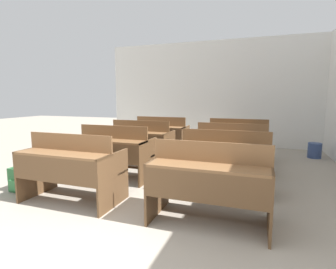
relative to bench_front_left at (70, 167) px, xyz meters
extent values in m
cube|color=silver|center=(0.87, 5.11, 1.05)|extent=(6.32, 0.06, 3.06)
cube|color=brown|center=(-0.64, 0.04, -0.13)|extent=(0.03, 0.73, 0.71)
cube|color=brown|center=(0.64, 0.04, -0.13)|extent=(0.03, 0.73, 0.71)
cube|color=brown|center=(0.00, -0.15, 0.21)|extent=(1.30, 0.34, 0.03)
cube|color=brown|center=(0.00, -0.31, 0.03)|extent=(1.24, 0.02, 0.32)
cube|color=brown|center=(0.00, 0.01, 0.34)|extent=(1.30, 0.02, 0.23)
cube|color=brown|center=(0.00, 0.27, -0.08)|extent=(1.30, 0.28, 0.03)
cube|color=brown|center=(0.00, 0.27, -0.34)|extent=(1.24, 0.04, 0.04)
cube|color=brown|center=(1.25, 0.04, -0.13)|extent=(0.03, 0.73, 0.71)
cube|color=brown|center=(2.52, 0.04, -0.13)|extent=(0.03, 0.73, 0.71)
cube|color=brown|center=(1.88, -0.15, 0.21)|extent=(1.30, 0.34, 0.03)
cube|color=brown|center=(1.88, -0.31, 0.03)|extent=(1.24, 0.02, 0.32)
cube|color=brown|center=(1.88, 0.00, 0.34)|extent=(1.30, 0.02, 0.23)
cube|color=brown|center=(1.88, 0.26, -0.08)|extent=(1.30, 0.28, 0.03)
cube|color=brown|center=(1.88, 0.26, -0.34)|extent=(1.24, 0.04, 0.04)
cube|color=brown|center=(-0.65, 1.15, -0.13)|extent=(0.03, 0.73, 0.71)
cube|color=brown|center=(0.63, 1.15, -0.13)|extent=(0.03, 0.73, 0.71)
cube|color=brown|center=(-0.01, 0.96, 0.21)|extent=(1.30, 0.34, 0.03)
cube|color=brown|center=(-0.01, 0.80, 0.03)|extent=(1.24, 0.02, 0.32)
cube|color=brown|center=(-0.01, 1.11, 0.34)|extent=(1.30, 0.02, 0.23)
cube|color=brown|center=(-0.01, 1.38, -0.08)|extent=(1.30, 0.28, 0.03)
cube|color=brown|center=(-0.01, 1.38, -0.34)|extent=(1.24, 0.04, 0.04)
cube|color=brown|center=(1.26, 1.13, -0.13)|extent=(0.03, 0.73, 0.71)
cube|color=brown|center=(2.54, 1.13, -0.13)|extent=(0.03, 0.73, 0.71)
cube|color=brown|center=(1.90, 0.94, 0.21)|extent=(1.30, 0.34, 0.03)
cube|color=brown|center=(1.90, 0.78, 0.03)|extent=(1.24, 0.02, 0.32)
cube|color=brown|center=(1.90, 1.09, 0.34)|extent=(1.30, 0.02, 0.23)
cube|color=brown|center=(1.90, 1.35, -0.08)|extent=(1.30, 0.28, 0.03)
cube|color=brown|center=(1.90, 1.35, -0.34)|extent=(1.24, 0.04, 0.04)
cube|color=brown|center=(-0.65, 2.23, -0.13)|extent=(0.03, 0.73, 0.71)
cube|color=brown|center=(0.62, 2.23, -0.13)|extent=(0.03, 0.73, 0.71)
cube|color=brown|center=(-0.01, 2.04, 0.21)|extent=(1.30, 0.34, 0.03)
cube|color=brown|center=(-0.01, 1.88, 0.03)|extent=(1.24, 0.02, 0.32)
cube|color=brown|center=(-0.01, 2.19, 0.34)|extent=(1.30, 0.02, 0.23)
cube|color=brown|center=(-0.01, 2.46, -0.08)|extent=(1.30, 0.28, 0.03)
cube|color=brown|center=(-0.01, 2.46, -0.34)|extent=(1.24, 0.04, 0.04)
cube|color=brown|center=(1.24, 2.25, -0.13)|extent=(0.03, 0.73, 0.71)
cube|color=brown|center=(2.51, 2.25, -0.13)|extent=(0.03, 0.73, 0.71)
cube|color=brown|center=(1.88, 2.05, 0.21)|extent=(1.30, 0.34, 0.03)
cube|color=brown|center=(1.88, 1.90, 0.03)|extent=(1.24, 0.02, 0.32)
cube|color=brown|center=(1.88, 2.21, 0.34)|extent=(1.30, 0.02, 0.23)
cube|color=brown|center=(1.88, 2.47, -0.08)|extent=(1.30, 0.28, 0.03)
cube|color=brown|center=(1.88, 2.47, -0.34)|extent=(1.24, 0.04, 0.04)
cube|color=brown|center=(-0.63, 3.36, -0.13)|extent=(0.03, 0.73, 0.71)
cube|color=brown|center=(0.65, 3.36, -0.13)|extent=(0.03, 0.73, 0.71)
cube|color=brown|center=(0.01, 3.17, 0.21)|extent=(1.30, 0.34, 0.03)
cube|color=brown|center=(0.01, 3.01, 0.03)|extent=(1.24, 0.02, 0.32)
cube|color=brown|center=(0.01, 3.33, 0.34)|extent=(1.30, 0.02, 0.23)
cube|color=brown|center=(0.01, 3.59, -0.08)|extent=(1.30, 0.28, 0.03)
cube|color=brown|center=(0.01, 3.59, -0.34)|extent=(1.24, 0.04, 0.04)
cube|color=brown|center=(1.27, 3.37, -0.13)|extent=(0.03, 0.73, 0.71)
cube|color=brown|center=(2.54, 3.37, -0.13)|extent=(0.03, 0.73, 0.71)
cube|color=brown|center=(1.90, 3.18, 0.21)|extent=(1.30, 0.34, 0.03)
cube|color=brown|center=(1.90, 3.02, 0.03)|extent=(1.24, 0.02, 0.32)
cube|color=brown|center=(1.90, 3.33, 0.34)|extent=(1.30, 0.02, 0.23)
cube|color=brown|center=(1.90, 3.59, -0.08)|extent=(1.30, 0.28, 0.03)
cube|color=brown|center=(1.90, 3.59, -0.34)|extent=(1.24, 0.04, 0.04)
cylinder|color=#33477A|center=(3.61, 4.07, -0.31)|extent=(0.30, 0.30, 0.35)
cube|color=#2D6638|center=(-0.99, 0.08, -0.30)|extent=(0.31, 0.24, 0.36)
cube|color=#397F46|center=(-0.99, -0.05, -0.37)|extent=(0.22, 0.02, 0.16)
camera|label=1|loc=(2.39, -2.78, 0.92)|focal=28.00mm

